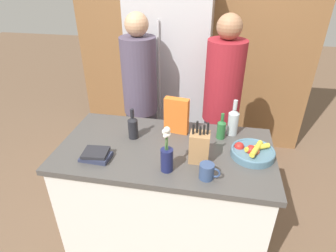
{
  "coord_description": "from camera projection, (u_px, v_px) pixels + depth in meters",
  "views": [
    {
      "loc": [
        0.32,
        -1.6,
        2.03
      ],
      "look_at": [
        0.0,
        0.1,
        1.02
      ],
      "focal_mm": 30.0,
      "sensor_mm": 36.0,
      "label": 1
    }
  ],
  "objects": [
    {
      "name": "flower_vase",
      "position": [
        167.0,
        155.0,
        1.71
      ],
      "size": [
        0.08,
        0.08,
        0.32
      ],
      "color": "#191E4C",
      "rests_on": "kitchen_island"
    },
    {
      "name": "ground_plane",
      "position": [
        166.0,
        233.0,
        2.43
      ],
      "size": [
        14.0,
        14.0,
        0.0
      ],
      "primitive_type": "plane",
      "color": "brown"
    },
    {
      "name": "bottle_oil",
      "position": [
        133.0,
        127.0,
        2.05
      ],
      "size": [
        0.07,
        0.07,
        0.23
      ],
      "color": "black",
      "rests_on": "kitchen_island"
    },
    {
      "name": "bottle_wine",
      "position": [
        233.0,
        121.0,
        2.08
      ],
      "size": [
        0.08,
        0.08,
        0.28
      ],
      "color": "#B2BCC1",
      "rests_on": "kitchen_island"
    },
    {
      "name": "back_wall_wood",
      "position": [
        193.0,
        38.0,
        3.14
      ],
      "size": [
        2.71,
        0.12,
        2.6
      ],
      "color": "brown",
      "rests_on": "ground_plane"
    },
    {
      "name": "kitchen_island",
      "position": [
        166.0,
        195.0,
        2.2
      ],
      "size": [
        1.51,
        0.79,
        0.9
      ],
      "color": "silver",
      "rests_on": "ground_plane"
    },
    {
      "name": "book_stack",
      "position": [
        96.0,
        155.0,
        1.85
      ],
      "size": [
        0.2,
        0.15,
        0.06
      ],
      "color": "#2D334C",
      "rests_on": "kitchen_island"
    },
    {
      "name": "refrigerator",
      "position": [
        171.0,
        76.0,
        3.03
      ],
      "size": [
        0.81,
        0.63,
        1.93
      ],
      "color": "#B7B7BC",
      "rests_on": "ground_plane"
    },
    {
      "name": "person_at_sink",
      "position": [
        140.0,
        96.0,
        2.59
      ],
      "size": [
        0.31,
        0.31,
        1.7
      ],
      "rotation": [
        0.0,
        0.0,
        -0.34
      ],
      "color": "#383842",
      "rests_on": "ground_plane"
    },
    {
      "name": "person_in_blue",
      "position": [
        221.0,
        103.0,
        2.45
      ],
      "size": [
        0.32,
        0.32,
        1.71
      ],
      "rotation": [
        0.0,
        0.0,
        -0.17
      ],
      "color": "#383842",
      "rests_on": "ground_plane"
    },
    {
      "name": "coffee_mug",
      "position": [
        207.0,
        171.0,
        1.67
      ],
      "size": [
        0.13,
        0.09,
        0.1
      ],
      "color": "#334770",
      "rests_on": "kitchen_island"
    },
    {
      "name": "cereal_box",
      "position": [
        176.0,
        116.0,
        2.09
      ],
      "size": [
        0.19,
        0.08,
        0.28
      ],
      "color": "orange",
      "rests_on": "kitchen_island"
    },
    {
      "name": "bottle_vinegar",
      "position": [
        221.0,
        128.0,
        2.05
      ],
      "size": [
        0.06,
        0.06,
        0.2
      ],
      "color": "#286633",
      "rests_on": "kitchen_island"
    },
    {
      "name": "knife_block",
      "position": [
        199.0,
        147.0,
        1.8
      ],
      "size": [
        0.13,
        0.11,
        0.29
      ],
      "color": "#A87A4C",
      "rests_on": "kitchen_island"
    },
    {
      "name": "fruit_bowl",
      "position": [
        252.0,
        152.0,
        1.87
      ],
      "size": [
        0.29,
        0.29,
        0.1
      ],
      "color": "slate",
      "rests_on": "kitchen_island"
    }
  ]
}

